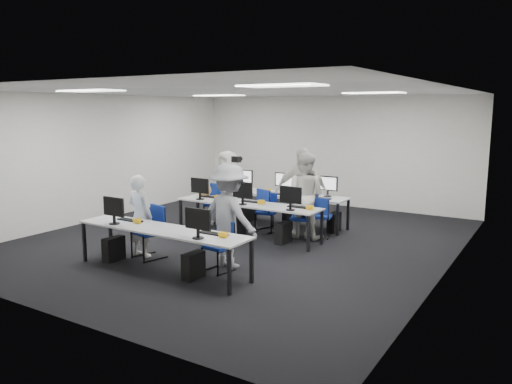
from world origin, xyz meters
The scene contains 23 objects.
room centered at (0.00, 0.00, 1.50)m, with size 9.00×9.02×3.00m.
ceiling_panels centered at (0.00, 0.00, 2.98)m, with size 5.20×4.60×0.02m.
desk_front centered at (0.00, -2.40, 0.68)m, with size 3.20×0.70×0.73m.
desk_mid centered at (0.00, 0.20, 0.68)m, with size 3.20×0.70×0.73m.
desk_back centered at (0.00, 1.60, 0.68)m, with size 3.20×0.70×0.73m.
equipment_front centered at (-0.19, -2.42, 0.36)m, with size 2.51×0.41×1.19m.
equipment_mid centered at (-0.19, 0.18, 0.36)m, with size 2.91×0.41×1.19m.
equipment_back centered at (0.19, 1.62, 0.36)m, with size 2.91×0.41×1.19m.
chair_0 centered at (-0.72, -1.94, 0.30)m, with size 0.58×0.61×0.94m.
chair_1 centered at (0.78, -1.89, 0.26)m, with size 0.46×0.49×0.82m.
chair_2 centered at (-1.28, 0.85, 0.29)m, with size 0.57×0.60×0.93m.
chair_3 centered at (0.05, 0.88, 0.26)m, with size 0.49×0.52×0.83m.
chair_4 centered at (0.99, 0.70, 0.27)m, with size 0.52×0.55×0.84m.
chair_5 centered at (-1.13, 1.01, 0.30)m, with size 0.55×0.59×0.96m.
chair_6 centered at (0.11, 0.97, 0.30)m, with size 0.61×0.63×0.94m.
chair_7 centered at (1.28, 1.05, 0.27)m, with size 0.51×0.53×0.85m.
handbag centered at (-1.24, 0.37, 0.88)m, with size 0.36×0.23×0.29m, color tan.
student_0 centered at (-0.94, -1.93, 0.75)m, with size 0.55×0.36×1.50m, color beige.
student_1 centered at (1.00, 0.82, 0.89)m, with size 0.87×0.67×1.78m, color beige.
student_2 centered at (-1.01, 0.94, 0.86)m, with size 0.84×0.54×1.71m, color beige.
student_3 centered at (0.89, 0.89, 0.94)m, with size 1.10×0.46×1.88m, color beige.
photographer centered at (0.80, -1.61, 0.88)m, with size 1.14×0.66×1.77m, color slate.
dslr_camera centered at (0.83, -1.43, 1.83)m, with size 0.14×0.18×0.10m, color black.
Camera 1 is at (5.49, -8.33, 2.67)m, focal length 35.00 mm.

